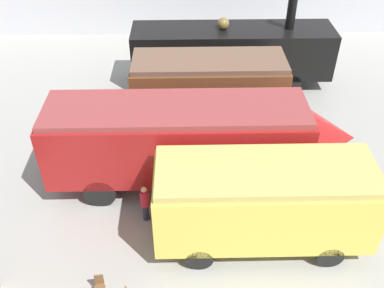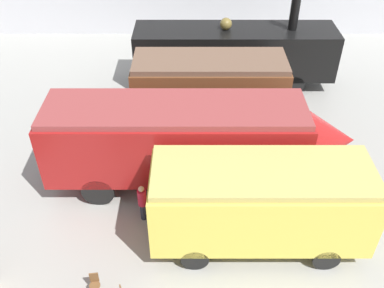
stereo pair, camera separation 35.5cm
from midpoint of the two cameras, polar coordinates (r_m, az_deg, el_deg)
name	(u,v)px [view 2 (the right image)]	position (r m, az deg, el deg)	size (l,w,h in m)	color
ground_plane	(199,189)	(18.04, 1.44, -5.98)	(80.00, 80.00, 0.00)	gray
steam_locomotive	(236,51)	(24.40, 6.29, 12.20)	(10.99, 2.64, 5.14)	black
passenger_coach_wooden	(210,90)	(20.20, 2.96, 7.26)	(7.04, 2.64, 3.81)	brown
streamlined_locomotive	(197,138)	(16.93, 1.26, 0.75)	(12.21, 2.86, 3.79)	maroon
passenger_coach_vintage	(261,200)	(14.99, 9.83, -7.43)	(7.45, 2.80, 3.37)	#E0C64C
cafe_chair_4	(95,282)	(14.79, -12.06, -17.56)	(0.36, 0.37, 0.87)	black
visitor_person	(143,201)	(16.32, -5.89, -7.63)	(0.34, 0.34, 1.67)	#262633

